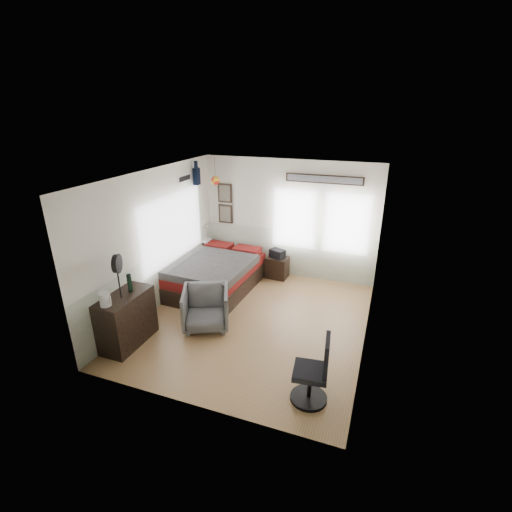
# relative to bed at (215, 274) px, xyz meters

# --- Properties ---
(ground_plane) EXTENTS (4.00, 4.50, 0.01)m
(ground_plane) POSITION_rel_bed_xyz_m (1.26, -0.97, -0.35)
(ground_plane) COLOR olive
(room_shell) EXTENTS (4.02, 4.52, 2.71)m
(room_shell) POSITION_rel_bed_xyz_m (1.18, -0.79, 1.27)
(room_shell) COLOR silver
(room_shell) RESTS_ON ground_plane
(wall_decor) EXTENTS (3.55, 1.32, 1.44)m
(wall_decor) POSITION_rel_bed_xyz_m (0.16, 0.98, 1.75)
(wall_decor) COLOR black
(wall_decor) RESTS_ON room_shell
(bed) EXTENTS (1.67, 2.27, 0.70)m
(bed) POSITION_rel_bed_xyz_m (0.00, 0.00, 0.00)
(bed) COLOR black
(bed) RESTS_ON ground_plane
(dresser) EXTENTS (0.48, 1.00, 0.90)m
(dresser) POSITION_rel_bed_xyz_m (-0.48, -2.33, 0.11)
(dresser) COLOR black
(dresser) RESTS_ON ground_plane
(armchair) EXTENTS (1.06, 1.07, 0.75)m
(armchair) POSITION_rel_bed_xyz_m (0.51, -1.42, 0.03)
(armchair) COLOR #565659
(armchair) RESTS_ON ground_plane
(nightstand) EXTENTS (0.51, 0.42, 0.49)m
(nightstand) POSITION_rel_bed_xyz_m (1.09, 1.03, -0.10)
(nightstand) COLOR black
(nightstand) RESTS_ON ground_plane
(task_chair) EXTENTS (0.50, 0.50, 1.01)m
(task_chair) POSITION_rel_bed_xyz_m (2.73, -2.58, 0.07)
(task_chair) COLOR black
(task_chair) RESTS_ON ground_plane
(kettle) EXTENTS (0.19, 0.16, 0.22)m
(kettle) POSITION_rel_bed_xyz_m (-0.50, -2.70, 0.66)
(kettle) COLOR silver
(kettle) RESTS_ON dresser
(bottle) EXTENTS (0.08, 0.08, 0.30)m
(bottle) POSITION_rel_bed_xyz_m (-0.46, -2.17, 0.71)
(bottle) COLOR black
(bottle) RESTS_ON dresser
(stand_fan) EXTENTS (0.19, 0.29, 0.75)m
(stand_fan) POSITION_rel_bed_xyz_m (-0.44, -2.42, 1.14)
(stand_fan) COLOR black
(stand_fan) RESTS_ON dresser
(black_bag) EXTENTS (0.39, 0.33, 0.20)m
(black_bag) POSITION_rel_bed_xyz_m (1.09, 1.03, 0.25)
(black_bag) COLOR black
(black_bag) RESTS_ON nightstand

